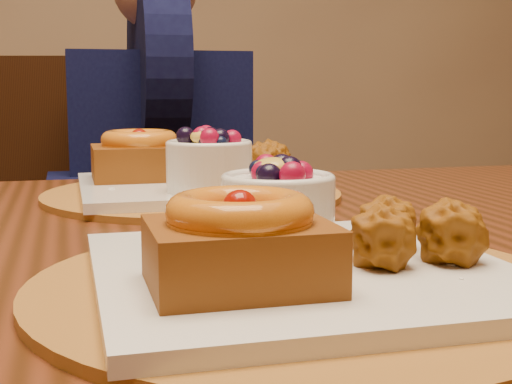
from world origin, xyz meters
TOP-DOWN VIEW (x-y plane):
  - dining_table at (0.07, -0.07)m, footprint 1.60×0.90m
  - place_setting_near at (0.07, -0.29)m, footprint 0.38×0.38m
  - place_setting_far at (0.07, 0.14)m, footprint 0.38×0.38m
  - chair_far at (-0.04, 0.84)m, footprint 0.56×0.56m
  - diner at (0.11, 0.77)m, footprint 0.46×0.45m

SIDE VIEW (x-z plane):
  - chair_far at x=-0.04m, z-range 0.05..1.02m
  - dining_table at x=0.07m, z-range 0.30..1.06m
  - place_setting_near at x=0.07m, z-range 0.74..0.82m
  - place_setting_far at x=0.07m, z-range 0.74..0.83m
  - diner at x=0.11m, z-range 0.42..1.17m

